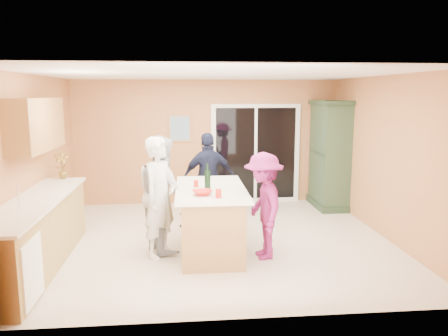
{
  "coord_description": "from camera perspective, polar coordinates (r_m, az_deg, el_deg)",
  "views": [
    {
      "loc": [
        -0.49,
        -6.66,
        2.3
      ],
      "look_at": [
        0.15,
        0.1,
        1.15
      ],
      "focal_mm": 35.0,
      "sensor_mm": 36.0,
      "label": 1
    }
  ],
  "objects": [
    {
      "name": "floor",
      "position": [
        7.07,
        -1.15,
        -9.39
      ],
      "size": [
        5.5,
        5.5,
        0.0
      ],
      "primitive_type": "plane",
      "color": "beige",
      "rests_on": "ground"
    },
    {
      "name": "ceiling",
      "position": [
        6.69,
        -1.23,
        12.17
      ],
      "size": [
        5.5,
        5.0,
        0.1
      ],
      "primitive_type": "cube",
      "color": "white",
      "rests_on": "wall_back"
    },
    {
      "name": "wall_back",
      "position": [
        9.23,
        -2.34,
        3.39
      ],
      "size": [
        5.5,
        0.1,
        2.6
      ],
      "primitive_type": "cube",
      "color": "tan",
      "rests_on": "ground"
    },
    {
      "name": "wall_front",
      "position": [
        4.31,
        1.28,
        -3.82
      ],
      "size": [
        5.5,
        0.1,
        2.6
      ],
      "primitive_type": "cube",
      "color": "tan",
      "rests_on": "ground"
    },
    {
      "name": "wall_left",
      "position": [
        7.11,
        -23.88,
        0.69
      ],
      "size": [
        0.1,
        5.0,
        2.6
      ],
      "primitive_type": "cube",
      "color": "tan",
      "rests_on": "ground"
    },
    {
      "name": "wall_right",
      "position": [
        7.48,
        20.33,
        1.32
      ],
      "size": [
        0.1,
        5.0,
        2.6
      ],
      "primitive_type": "cube",
      "color": "tan",
      "rests_on": "ground"
    },
    {
      "name": "left_cabinet_run",
      "position": [
        6.22,
        -23.73,
        -8.41
      ],
      "size": [
        0.65,
        3.05,
        1.24
      ],
      "color": "#A4823F",
      "rests_on": "floor"
    },
    {
      "name": "upper_cabinets",
      "position": [
        6.81,
        -23.34,
        5.24
      ],
      "size": [
        0.35,
        1.6,
        0.75
      ],
      "primitive_type": "cube",
      "color": "#A4823F",
      "rests_on": "wall_left"
    },
    {
      "name": "sliding_door",
      "position": [
        9.34,
        4.13,
        1.9
      ],
      "size": [
        1.9,
        0.07,
        2.1
      ],
      "color": "white",
      "rests_on": "floor"
    },
    {
      "name": "framed_picture",
      "position": [
        9.17,
        -5.79,
        5.18
      ],
      "size": [
        0.46,
        0.04,
        0.56
      ],
      "color": "#A27651",
      "rests_on": "wall_back"
    },
    {
      "name": "kitchen_island",
      "position": [
        6.46,
        -1.74,
        -7.03
      ],
      "size": [
        1.01,
        1.85,
        0.97
      ],
      "rotation": [
        0.0,
        0.0,
        -0.01
      ],
      "color": "#A4823F",
      "rests_on": "floor"
    },
    {
      "name": "green_hutch",
      "position": [
        9.15,
        13.65,
        1.56
      ],
      "size": [
        0.63,
        1.19,
        2.18
      ],
      "color": "#223723",
      "rests_on": "floor"
    },
    {
      "name": "woman_white",
      "position": [
        6.23,
        -8.32,
        -3.86
      ],
      "size": [
        0.68,
        0.75,
        1.72
      ],
      "primitive_type": "imported",
      "rotation": [
        0.0,
        0.0,
        1.0
      ],
      "color": "silver",
      "rests_on": "floor"
    },
    {
      "name": "woman_grey",
      "position": [
        6.51,
        -8.11,
        -3.3
      ],
      "size": [
        0.94,
        1.03,
        1.71
      ],
      "primitive_type": "imported",
      "rotation": [
        0.0,
        0.0,
        2.01
      ],
      "color": "#AFAFB2",
      "rests_on": "floor"
    },
    {
      "name": "woman_navy",
      "position": [
        7.82,
        -2.01,
        -1.34
      ],
      "size": [
        1.01,
        0.57,
        1.63
      ],
      "primitive_type": "imported",
      "rotation": [
        0.0,
        0.0,
        3.32
      ],
      "color": "#161D31",
      "rests_on": "floor"
    },
    {
      "name": "woman_magenta",
      "position": [
        6.17,
        5.18,
        -4.94
      ],
      "size": [
        0.63,
        1.01,
        1.51
      ],
      "primitive_type": "imported",
      "rotation": [
        0.0,
        0.0,
        -1.5
      ],
      "color": "#8A1E59",
      "rests_on": "floor"
    },
    {
      "name": "serving_bowl",
      "position": [
        5.87,
        -2.84,
        -3.23
      ],
      "size": [
        0.31,
        0.31,
        0.06
      ],
      "primitive_type": "imported",
      "rotation": [
        0.0,
        0.0,
        0.2
      ],
      "color": "red",
      "rests_on": "kitchen_island"
    },
    {
      "name": "tulip_vase",
      "position": [
        7.54,
        -20.41,
        0.29
      ],
      "size": [
        0.26,
        0.2,
        0.44
      ],
      "primitive_type": "imported",
      "rotation": [
        0.0,
        0.0,
        0.19
      ],
      "color": "red",
      "rests_on": "left_cabinet_run"
    },
    {
      "name": "tumbler_near",
      "position": [
        6.37,
        -3.67,
        -2.05
      ],
      "size": [
        0.08,
        0.08,
        0.1
      ],
      "primitive_type": "cylinder",
      "rotation": [
        0.0,
        0.0,
        0.15
      ],
      "color": "red",
      "rests_on": "kitchen_island"
    },
    {
      "name": "tumbler_far",
      "position": [
        5.7,
        -0.73,
        -3.34
      ],
      "size": [
        0.08,
        0.08,
        0.12
      ],
      "primitive_type": "cylinder",
      "rotation": [
        0.0,
        0.0,
        -0.04
      ],
      "color": "red",
      "rests_on": "kitchen_island"
    },
    {
      "name": "wine_bottle",
      "position": [
        6.23,
        -2.16,
        -1.42
      ],
      "size": [
        0.08,
        0.08,
        0.37
      ],
      "rotation": [
        0.0,
        0.0,
        -0.13
      ],
      "color": "black",
      "rests_on": "kitchen_island"
    },
    {
      "name": "white_plate",
      "position": [
        6.85,
        -3.75,
        -1.59
      ],
      "size": [
        0.32,
        0.32,
        0.02
      ],
      "primitive_type": "cylinder",
      "rotation": [
        0.0,
        0.0,
        0.43
      ],
      "color": "silver",
      "rests_on": "kitchen_island"
    }
  ]
}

